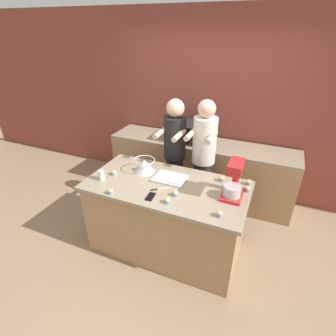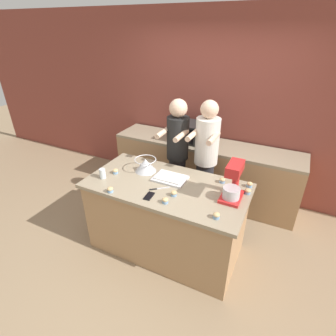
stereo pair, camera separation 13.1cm
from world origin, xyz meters
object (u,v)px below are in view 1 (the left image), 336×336
object	(u,v)px
stand_mixer	(234,181)
drinking_glass	(101,175)
baking_tray	(170,178)
cupcake_1	(175,193)
cupcake_4	(219,214)
cupcake_6	(249,182)
knife	(159,189)
cupcake_3	(248,189)
person_left	(175,156)
cell_phone	(151,197)
cupcake_0	(222,179)
cupcake_5	(114,173)
cupcake_2	(111,191)
microwave_oven	(186,132)
person_right	(203,160)
mixing_bowl	(144,165)
cupcake_7	(167,200)

from	to	relation	value
stand_mixer	drinking_glass	size ratio (longest dim) A/B	3.44
baking_tray	cupcake_1	world-z (taller)	cupcake_1
cupcake_4	cupcake_6	world-z (taller)	same
knife	cupcake_3	size ratio (longest dim) A/B	2.82
person_left	cell_phone	distance (m)	1.01
cupcake_0	cupcake_5	distance (m)	1.23
cupcake_2	microwave_oven	bearing A→B (deg)	83.02
person_right	microwave_oven	size ratio (longest dim) A/B	3.47
baking_tray	cupcake_4	world-z (taller)	cupcake_4
mixing_bowl	drinking_glass	xyz separation A→B (m)	(-0.35, -0.36, -0.03)
microwave_oven	cupcake_5	xyz separation A→B (m)	(-0.39, -1.34, -0.10)
cell_phone	microwave_oven	bearing A→B (deg)	97.10
cupcake_1	cupcake_5	bearing A→B (deg)	172.28
person_right	cell_phone	bearing A→B (deg)	-104.03
cupcake_5	cupcake_2	bearing A→B (deg)	-61.41
cupcake_0	cupcake_6	xyz separation A→B (m)	(0.28, 0.05, 0.00)
cupcake_4	baking_tray	bearing A→B (deg)	147.83
knife	cupcake_3	bearing A→B (deg)	21.15
person_left	person_right	world-z (taller)	person_right
person_left	cupcake_7	size ratio (longest dim) A/B	26.23
mixing_bowl	cupcake_6	bearing A→B (deg)	9.29
knife	cupcake_7	world-z (taller)	cupcake_7
mixing_bowl	cupcake_7	bearing A→B (deg)	-43.16
person_right	cupcake_1	size ratio (longest dim) A/B	26.71
cupcake_1	cupcake_2	world-z (taller)	same
cupcake_4	knife	bearing A→B (deg)	164.82
baking_tray	cupcake_6	distance (m)	0.86
cupcake_0	cupcake_4	world-z (taller)	same
knife	cupcake_3	xyz separation A→B (m)	(0.86, 0.33, 0.03)
baking_tray	cupcake_2	distance (m)	0.67
knife	cupcake_7	bearing A→B (deg)	-46.20
cupcake_7	cell_phone	bearing A→B (deg)	173.02
cupcake_5	cupcake_6	bearing A→B (deg)	15.47
baking_tray	cupcake_0	size ratio (longest dim) A/B	5.72
person_left	cupcake_2	xyz separation A→B (m)	(-0.26, -1.11, 0.04)
person_right	baking_tray	distance (m)	0.64
cell_phone	cupcake_6	xyz separation A→B (m)	(0.87, 0.64, 0.02)
person_left	drinking_glass	distance (m)	1.05
person_left	stand_mixer	bearing A→B (deg)	-36.19
cupcake_2	cupcake_4	distance (m)	1.12
cell_phone	cupcake_3	distance (m)	1.01
drinking_glass	cupcake_7	world-z (taller)	drinking_glass
cupcake_1	stand_mixer	bearing A→B (deg)	22.39
person_right	cupcake_7	distance (m)	1.03
cupcake_0	cupcake_6	world-z (taller)	same
cupcake_7	cupcake_1	bearing A→B (deg)	81.64
cell_phone	cupcake_0	bearing A→B (deg)	45.22
cupcake_1	cupcake_7	size ratio (longest dim) A/B	1.00
cupcake_5	cupcake_6	size ratio (longest dim) A/B	1.00
cupcake_1	cupcake_2	bearing A→B (deg)	-159.41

